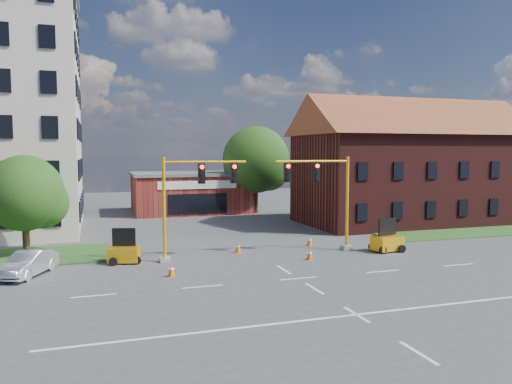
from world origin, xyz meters
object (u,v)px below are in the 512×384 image
Objects in this scene: signal_mast_east at (325,192)px; trailer_east at (387,242)px; trailer_west at (124,253)px; signal_mast_west at (192,195)px; pickup_white at (352,217)px.

signal_mast_east reaches higher than trailer_east.
signal_mast_west is at bearing 8.22° from trailer_west.
pickup_white is (3.36, 10.80, 0.09)m from trailer_east.
signal_mast_west is at bearing 163.91° from trailer_east.
signal_mast_west is 3.15× the size of trailer_west.
trailer_east is at bearing 9.06° from trailer_west.
signal_mast_east is 2.96× the size of trailer_east.
pickup_white is at bearing 30.73° from signal_mast_west.
trailer_east is 0.39× the size of pickup_white.
pickup_white is (19.89, 9.00, 0.13)m from trailer_west.
trailer_west is at bearing 163.64° from trailer_east.
signal_mast_west is at bearing 180.00° from signal_mast_east.
signal_mast_east is 13.08m from trailer_west.
signal_mast_east is at bearing 0.00° from signal_mast_west.
pickup_white is at bearing 52.61° from signal_mast_east.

